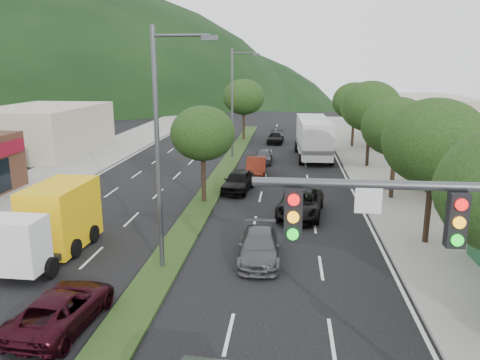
# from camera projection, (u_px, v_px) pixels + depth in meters

# --- Properties ---
(sidewalk_right) EXTENTS (5.00, 90.00, 0.15)m
(sidewalk_right) POSITION_uv_depth(u_px,v_px,m) (384.00, 180.00, 35.28)
(sidewalk_right) COLOR gray
(sidewalk_right) RESTS_ON ground
(sidewalk_left) EXTENTS (6.00, 90.00, 0.15)m
(sidewalk_left) POSITION_uv_depth(u_px,v_px,m) (61.00, 172.00, 37.87)
(sidewalk_left) COLOR gray
(sidewalk_left) RESTS_ON ground
(median) EXTENTS (1.60, 56.00, 0.12)m
(median) POSITION_uv_depth(u_px,v_px,m) (225.00, 168.00, 39.45)
(median) COLOR #1E3613
(median) RESTS_ON ground
(bldg_left_far) EXTENTS (9.00, 14.00, 4.60)m
(bldg_left_far) POSITION_uv_depth(u_px,v_px,m) (45.00, 130.00, 46.65)
(bldg_left_far) COLOR #B3A58E
(bldg_left_far) RESTS_ON ground
(bldg_right_far) EXTENTS (10.00, 16.00, 5.20)m
(bldg_right_far) POSITION_uv_depth(u_px,v_px,m) (417.00, 120.00, 52.32)
(bldg_right_far) COLOR #B3A58E
(bldg_right_far) RESTS_ON ground
(tree_r_b) EXTENTS (4.80, 4.80, 6.94)m
(tree_r_b) POSITION_uv_depth(u_px,v_px,m) (435.00, 142.00, 21.59)
(tree_r_b) COLOR black
(tree_r_b) RESTS_ON sidewalk_right
(tree_r_c) EXTENTS (4.40, 4.40, 6.48)m
(tree_r_c) POSITION_uv_depth(u_px,v_px,m) (396.00, 127.00, 29.39)
(tree_r_c) COLOR black
(tree_r_c) RESTS_ON sidewalk_right
(tree_r_d) EXTENTS (5.00, 5.00, 7.17)m
(tree_r_d) POSITION_uv_depth(u_px,v_px,m) (371.00, 107.00, 38.95)
(tree_r_d) COLOR black
(tree_r_d) RESTS_ON sidewalk_right
(tree_r_e) EXTENTS (4.60, 4.60, 6.71)m
(tree_r_e) POSITION_uv_depth(u_px,v_px,m) (354.00, 101.00, 48.68)
(tree_r_e) COLOR black
(tree_r_e) RESTS_ON sidewalk_right
(tree_med_near) EXTENTS (4.00, 4.00, 6.02)m
(tree_med_near) POSITION_uv_depth(u_px,v_px,m) (203.00, 133.00, 28.76)
(tree_med_near) COLOR black
(tree_med_near) RESTS_ON median
(tree_med_far) EXTENTS (4.80, 4.80, 6.94)m
(tree_med_far) POSITION_uv_depth(u_px,v_px,m) (244.00, 97.00, 53.74)
(tree_med_far) COLOR black
(tree_med_far) RESTS_ON median
(streetlight_near) EXTENTS (2.60, 0.25, 10.00)m
(streetlight_near) POSITION_uv_depth(u_px,v_px,m) (162.00, 140.00, 18.80)
(streetlight_near) COLOR #47494C
(streetlight_near) RESTS_ON ground
(streetlight_mid) EXTENTS (2.60, 0.25, 10.00)m
(streetlight_mid) POSITION_uv_depth(u_px,v_px,m) (234.00, 98.00, 42.95)
(streetlight_mid) COLOR #47494C
(streetlight_mid) RESTS_ON ground
(suv_maroon) EXTENTS (2.44, 4.70, 1.26)m
(suv_maroon) POSITION_uv_depth(u_px,v_px,m) (62.00, 308.00, 15.54)
(suv_maroon) COLOR black
(suv_maroon) RESTS_ON ground
(car_queue_a) EXTENTS (2.27, 4.49, 1.47)m
(car_queue_a) POSITION_uv_depth(u_px,v_px,m) (238.00, 181.00, 32.32)
(car_queue_a) COLOR black
(car_queue_a) RESTS_ON ground
(car_queue_b) EXTENTS (1.96, 4.47, 1.28)m
(car_queue_b) POSITION_uv_depth(u_px,v_px,m) (259.00, 246.00, 20.84)
(car_queue_b) COLOR #49494E
(car_queue_b) RESTS_ON ground
(car_queue_c) EXTENTS (1.68, 4.40, 1.43)m
(car_queue_c) POSITION_uv_depth(u_px,v_px,m) (256.00, 166.00, 37.07)
(car_queue_c) COLOR #54190E
(car_queue_c) RESTS_ON ground
(car_queue_d) EXTENTS (3.04, 5.48, 1.45)m
(car_queue_d) POSITION_uv_depth(u_px,v_px,m) (300.00, 203.00, 27.07)
(car_queue_d) COLOR black
(car_queue_d) RESTS_ON ground
(car_queue_e) EXTENTS (1.49, 3.69, 1.26)m
(car_queue_e) POSITION_uv_depth(u_px,v_px,m) (264.00, 156.00, 41.88)
(car_queue_e) COLOR #434348
(car_queue_e) RESTS_ON ground
(car_queue_f) EXTENTS (1.90, 4.27, 1.22)m
(car_queue_f) POSITION_uv_depth(u_px,v_px,m) (275.00, 138.00, 52.75)
(car_queue_f) COLOR black
(car_queue_f) RESTS_ON ground
(box_truck) EXTENTS (2.61, 6.40, 3.13)m
(box_truck) POSITION_uv_depth(u_px,v_px,m) (53.00, 223.00, 21.33)
(box_truck) COLOR white
(box_truck) RESTS_ON ground
(motorhome) EXTENTS (3.38, 9.75, 3.70)m
(motorhome) POSITION_uv_depth(u_px,v_px,m) (313.00, 137.00, 44.04)
(motorhome) COLOR silver
(motorhome) RESTS_ON ground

